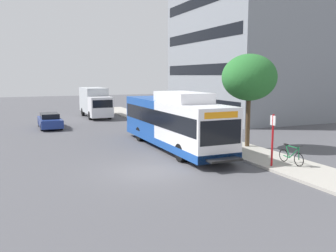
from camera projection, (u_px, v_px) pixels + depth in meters
ground_plane at (107, 143)px, 24.73m from camera, size 120.00×120.00×0.00m
sidewalk_curb at (210, 140)px, 25.67m from camera, size 3.00×56.00×0.14m
transit_bus at (173, 122)px, 22.91m from camera, size 2.58×12.25×3.65m
bus_stop_sign_pole at (273, 136)px, 17.86m from camera, size 0.10×0.36×2.60m
bicycle_parked at (291, 156)px, 18.41m from camera, size 0.52×1.76×1.02m
street_tree_near_stop at (249, 78)px, 22.49m from camera, size 3.43×3.43×5.84m
parked_car_far_lane at (50, 121)px, 31.79m from camera, size 1.80×4.50×1.33m
box_truck_background at (95, 102)px, 39.94m from camera, size 2.32×7.01×3.25m
lattice_comm_tower at (195, 53)px, 55.36m from camera, size 1.10×1.10×24.54m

